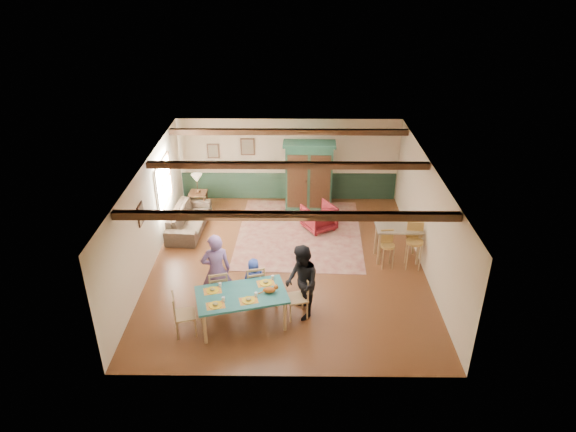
{
  "coord_description": "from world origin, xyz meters",
  "views": [
    {
      "loc": [
        0.13,
        -11.36,
        7.31
      ],
      "look_at": [
        0.01,
        0.5,
        1.15
      ],
      "focal_mm": 32.0,
      "sensor_mm": 36.0,
      "label": 1
    }
  ],
  "objects_px": {
    "dining_table": "(242,309)",
    "table_lamp": "(197,183)",
    "dining_chair_far_left": "(218,288)",
    "person_man": "(216,271)",
    "end_table": "(199,202)",
    "cat": "(269,289)",
    "armoire": "(309,177)",
    "bar_stool_right": "(414,247)",
    "person_woman": "(302,282)",
    "dining_chair_end_left": "(185,314)",
    "armchair": "(319,217)",
    "person_child": "(254,280)",
    "dining_chair_far_right": "(255,283)",
    "bar_stool_left": "(387,250)",
    "sofa": "(189,219)",
    "dining_chair_end_right": "(297,297)",
    "counter_table": "(397,243)"
  },
  "relations": [
    {
      "from": "armchair",
      "to": "sofa",
      "type": "height_order",
      "value": "armchair"
    },
    {
      "from": "dining_chair_end_left",
      "to": "table_lamp",
      "type": "xyz_separation_m",
      "value": [
        -0.67,
        5.76,
        0.45
      ]
    },
    {
      "from": "table_lamp",
      "to": "counter_table",
      "type": "height_order",
      "value": "table_lamp"
    },
    {
      "from": "table_lamp",
      "to": "bar_stool_left",
      "type": "xyz_separation_m",
      "value": [
        5.36,
        -3.11,
        -0.45
      ]
    },
    {
      "from": "person_child",
      "to": "cat",
      "type": "bearing_deg",
      "value": 99.46
    },
    {
      "from": "person_woman",
      "to": "person_child",
      "type": "xyz_separation_m",
      "value": [
        -1.09,
        0.6,
        -0.34
      ]
    },
    {
      "from": "person_child",
      "to": "counter_table",
      "type": "xyz_separation_m",
      "value": [
        3.62,
        1.78,
        -0.05
      ]
    },
    {
      "from": "person_child",
      "to": "dining_chair_far_left",
      "type": "bearing_deg",
      "value": 5.71
    },
    {
      "from": "dining_chair_far_left",
      "to": "cat",
      "type": "distance_m",
      "value": 1.39
    },
    {
      "from": "dining_chair_far_left",
      "to": "person_man",
      "type": "distance_m",
      "value": 0.42
    },
    {
      "from": "dining_chair_end_right",
      "to": "dining_chair_far_left",
      "type": "bearing_deg",
      "value": -114.92
    },
    {
      "from": "dining_chair_far_left",
      "to": "person_man",
      "type": "relative_size",
      "value": 0.55
    },
    {
      "from": "person_woman",
      "to": "dining_chair_end_left",
      "type": "bearing_deg",
      "value": -90.0
    },
    {
      "from": "table_lamp",
      "to": "counter_table",
      "type": "bearing_deg",
      "value": -25.82
    },
    {
      "from": "dining_chair_far_left",
      "to": "person_child",
      "type": "height_order",
      "value": "person_child"
    },
    {
      "from": "person_child",
      "to": "bar_stool_right",
      "type": "height_order",
      "value": "bar_stool_right"
    },
    {
      "from": "person_man",
      "to": "table_lamp",
      "type": "relative_size",
      "value": 3.05
    },
    {
      "from": "dining_chair_end_right",
      "to": "person_child",
      "type": "height_order",
      "value": "person_child"
    },
    {
      "from": "dining_chair_end_right",
      "to": "armchair",
      "type": "distance_m",
      "value": 4.11
    },
    {
      "from": "table_lamp",
      "to": "bar_stool_right",
      "type": "bearing_deg",
      "value": -27.47
    },
    {
      "from": "person_child",
      "to": "end_table",
      "type": "height_order",
      "value": "person_child"
    },
    {
      "from": "cat",
      "to": "armoire",
      "type": "bearing_deg",
      "value": 65.47
    },
    {
      "from": "dining_table",
      "to": "dining_chair_far_right",
      "type": "bearing_deg",
      "value": 75.5
    },
    {
      "from": "dining_chair_far_right",
      "to": "armoire",
      "type": "xyz_separation_m",
      "value": [
        1.36,
        4.78,
        0.61
      ]
    },
    {
      "from": "dining_chair_end_right",
      "to": "armoire",
      "type": "bearing_deg",
      "value": 161.22
    },
    {
      "from": "cat",
      "to": "table_lamp",
      "type": "distance_m",
      "value": 5.93
    },
    {
      "from": "dining_table",
      "to": "armchair",
      "type": "distance_m",
      "value": 4.74
    },
    {
      "from": "dining_table",
      "to": "end_table",
      "type": "bearing_deg",
      "value": 108.74
    },
    {
      "from": "dining_table",
      "to": "dining_chair_end_left",
      "type": "bearing_deg",
      "value": -165.44
    },
    {
      "from": "cat",
      "to": "end_table",
      "type": "distance_m",
      "value": 5.96
    },
    {
      "from": "dining_chair_end_left",
      "to": "armchair",
      "type": "height_order",
      "value": "dining_chair_end_left"
    },
    {
      "from": "dining_chair_far_right",
      "to": "bar_stool_left",
      "type": "relative_size",
      "value": 1.0
    },
    {
      "from": "end_table",
      "to": "person_child",
      "type": "bearing_deg",
      "value": -65.65
    },
    {
      "from": "person_man",
      "to": "bar_stool_right",
      "type": "bearing_deg",
      "value": -176.07
    },
    {
      "from": "dining_chair_end_right",
      "to": "dining_chair_end_left",
      "type": "bearing_deg",
      "value": -90.0
    },
    {
      "from": "armchair",
      "to": "end_table",
      "type": "bearing_deg",
      "value": -47.42
    },
    {
      "from": "armchair",
      "to": "bar_stool_right",
      "type": "xyz_separation_m",
      "value": [
        2.33,
        -2.04,
        0.23
      ]
    },
    {
      "from": "cat",
      "to": "sofa",
      "type": "bearing_deg",
      "value": 106.28
    },
    {
      "from": "dining_chair_far_left",
      "to": "person_child",
      "type": "relative_size",
      "value": 0.95
    },
    {
      "from": "person_child",
      "to": "sofa",
      "type": "distance_m",
      "value": 4.01
    },
    {
      "from": "bar_stool_left",
      "to": "bar_stool_right",
      "type": "relative_size",
      "value": 0.83
    },
    {
      "from": "dining_table",
      "to": "dining_chair_far_left",
      "type": "height_order",
      "value": "dining_chair_far_left"
    },
    {
      "from": "sofa",
      "to": "table_lamp",
      "type": "height_order",
      "value": "table_lamp"
    },
    {
      "from": "person_man",
      "to": "person_woman",
      "type": "relative_size",
      "value": 1.05
    },
    {
      "from": "person_child",
      "to": "bar_stool_right",
      "type": "bearing_deg",
      "value": -175.28
    },
    {
      "from": "end_table",
      "to": "armchair",
      "type": "bearing_deg",
      "value": -16.43
    },
    {
      "from": "dining_table",
      "to": "table_lamp",
      "type": "relative_size",
      "value": 3.18
    },
    {
      "from": "dining_chair_far_right",
      "to": "armoire",
      "type": "relative_size",
      "value": 0.45
    },
    {
      "from": "person_child",
      "to": "dining_chair_end_left",
      "type": "bearing_deg",
      "value": 27.3
    },
    {
      "from": "sofa",
      "to": "bar_stool_right",
      "type": "distance_m",
      "value": 6.44
    }
  ]
}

